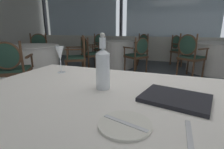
% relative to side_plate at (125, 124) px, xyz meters
% --- Properties ---
extents(ground_plane, '(15.55, 15.55, 0.00)m').
position_rel_side_plate_xyz_m(ground_plane, '(-0.08, 1.19, -0.77)').
color(ground_plane, '#4C5156').
extents(window_wall_far, '(10.93, 0.14, 2.61)m').
position_rel_side_plate_xyz_m(window_wall_far, '(-0.08, 5.67, 0.27)').
color(window_wall_far, silver).
rests_on(window_wall_far, ground_plane).
extents(side_plate, '(0.20, 0.20, 0.01)m').
position_rel_side_plate_xyz_m(side_plate, '(0.00, 0.00, 0.00)').
color(side_plate, silver).
rests_on(side_plate, foreground_table).
extents(butter_knife, '(0.18, 0.07, 0.00)m').
position_rel_side_plate_xyz_m(butter_knife, '(0.00, 0.00, 0.01)').
color(butter_knife, silver).
rests_on(butter_knife, foreground_table).
extents(dinner_fork, '(0.02, 0.19, 0.00)m').
position_rel_side_plate_xyz_m(dinner_fork, '(0.22, 0.02, -0.00)').
color(dinner_fork, silver).
rests_on(dinner_fork, foreground_table).
extents(water_bottle, '(0.08, 0.08, 0.32)m').
position_rel_side_plate_xyz_m(water_bottle, '(-0.23, 0.34, 0.12)').
color(water_bottle, white).
rests_on(water_bottle, foreground_table).
extents(wine_glass, '(0.07, 0.07, 0.21)m').
position_rel_side_plate_xyz_m(wine_glass, '(-0.70, 0.57, 0.15)').
color(wine_glass, white).
rests_on(wine_glass, foreground_table).
extents(menu_book, '(0.36, 0.31, 0.02)m').
position_rel_side_plate_xyz_m(menu_book, '(0.17, 0.31, 0.01)').
color(menu_book, black).
rests_on(menu_book, foreground_table).
extents(background_table_0, '(1.34, 1.34, 0.77)m').
position_rel_side_plate_xyz_m(background_table_0, '(1.13, 4.53, -0.39)').
color(background_table_0, white).
rests_on(background_table_0, ground_plane).
extents(dining_chair_0_2, '(0.65, 0.66, 0.93)m').
position_rel_side_plate_xyz_m(dining_chair_0_2, '(0.26, 5.19, -0.23)').
color(dining_chair_0_2, brown).
rests_on(dining_chair_0_2, ground_plane).
extents(dining_chair_0_3, '(0.66, 0.65, 1.01)m').
position_rel_side_plate_xyz_m(dining_chair_0_3, '(0.46, 3.65, -0.18)').
color(dining_chair_0_3, brown).
rests_on(dining_chair_0_3, ground_plane).
extents(background_table_1, '(1.28, 1.28, 0.77)m').
position_rel_side_plate_xyz_m(background_table_1, '(-2.81, 2.24, -0.39)').
color(background_table_1, white).
rests_on(background_table_1, ground_plane).
extents(dining_chair_1_0, '(0.65, 0.64, 0.94)m').
position_rel_side_plate_xyz_m(dining_chair_1_0, '(-2.24, 1.34, -0.22)').
color(dining_chair_1_0, brown).
rests_on(dining_chair_1_0, ground_plane).
extents(dining_chair_1_1, '(0.64, 0.65, 0.97)m').
position_rel_side_plate_xyz_m(dining_chair_1_1, '(-1.91, 2.82, -0.21)').
color(dining_chair_1_1, brown).
rests_on(dining_chair_1_1, ground_plane).
extents(dining_chair_1_2, '(0.65, 0.64, 1.00)m').
position_rel_side_plate_xyz_m(dining_chair_1_2, '(-3.39, 3.15, -0.19)').
color(dining_chair_1_2, brown).
rests_on(dining_chair_1_2, ground_plane).
extents(background_table_2, '(1.00, 1.00, 0.77)m').
position_rel_side_plate_xyz_m(background_table_2, '(-1.47, 4.24, -0.39)').
color(background_table_2, white).
rests_on(background_table_2, ground_plane).
extents(dining_chair_2_0, '(0.64, 0.66, 0.96)m').
position_rel_side_plate_xyz_m(dining_chair_2_0, '(-2.22, 4.79, -0.22)').
color(dining_chair_2_0, brown).
rests_on(dining_chair_2_0, ground_plane).
extents(dining_chair_2_1, '(0.66, 0.64, 0.90)m').
position_rel_side_plate_xyz_m(dining_chair_2_1, '(-2.01, 3.50, -0.24)').
color(dining_chair_2_1, brown).
rests_on(dining_chair_2_1, ground_plane).
extents(dining_chair_2_2, '(0.64, 0.66, 0.92)m').
position_rel_side_plate_xyz_m(dining_chair_2_2, '(-0.72, 3.70, -0.24)').
color(dining_chair_2_2, brown).
rests_on(dining_chair_2_2, ground_plane).
extents(dining_chair_2_3, '(0.66, 0.64, 0.96)m').
position_rel_side_plate_xyz_m(dining_chair_2_3, '(-0.92, 5.00, -0.22)').
color(dining_chair_2_3, brown).
rests_on(dining_chair_2_3, ground_plane).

